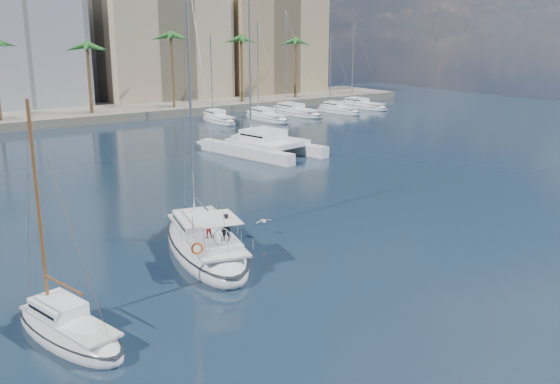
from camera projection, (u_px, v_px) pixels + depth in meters
ground at (306, 250)px, 36.80m from camera, size 160.00×160.00×0.00m
quay at (41, 117)px, 85.32m from camera, size 120.00×14.00×1.20m
building_beige at (160, 43)px, 102.04m from camera, size 20.00×14.00×20.00m
building_tan_right at (268, 47)px, 111.59m from camera, size 18.00×12.00×18.00m
palm_centre at (41, 46)px, 79.62m from camera, size 3.60×3.60×12.30m
palm_right at (264, 42)px, 98.12m from camera, size 3.60×3.60×12.30m
main_sloop at (205, 245)px, 36.06m from camera, size 6.34×12.35×17.53m
small_sloop at (68, 330)px, 26.26m from camera, size 4.02×7.72×10.60m
catamaran at (264, 143)px, 64.01m from camera, size 8.72×13.46×18.06m
seagull at (264, 221)px, 38.77m from camera, size 1.13×0.48×0.21m
moored_yacht_a at (218, 122)px, 85.19m from camera, size 3.37×9.52×11.90m
moored_yacht_b at (266, 120)px, 87.13m from camera, size 3.32×10.83×13.72m
moored_yacht_c at (296, 115)px, 92.26m from camera, size 3.98×12.33×15.54m
moored_yacht_d at (338, 113)px, 94.20m from camera, size 3.52×9.55×11.90m
moored_yacht_e at (362, 108)px, 99.34m from camera, size 4.61×11.11×13.72m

